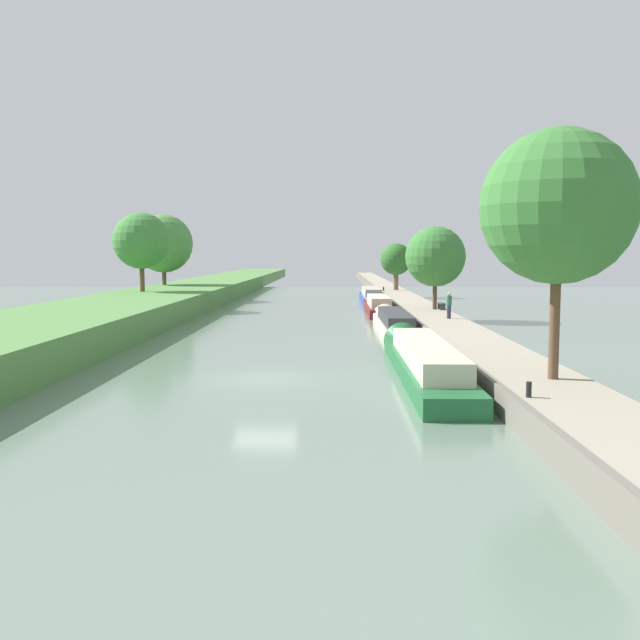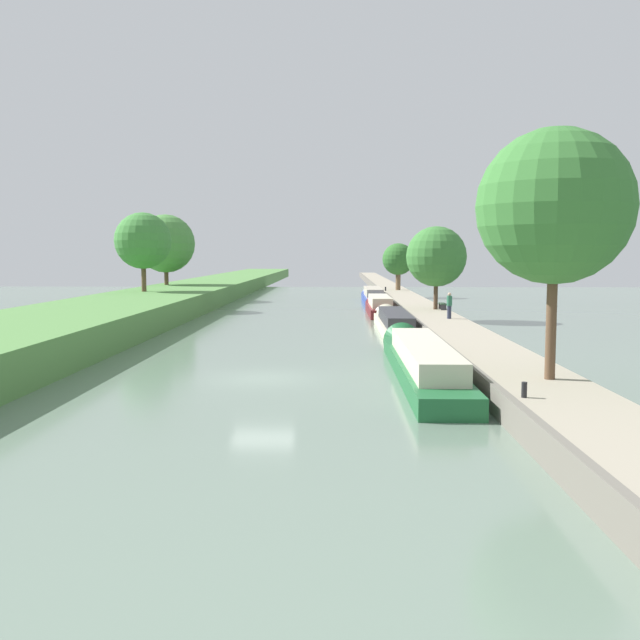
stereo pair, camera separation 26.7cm
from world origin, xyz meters
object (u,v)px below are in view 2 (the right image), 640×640
object	(u,v)px
narrowboat_blue	(373,296)
mooring_bollard_near	(524,390)
mooring_bollard_far	(386,289)
narrowboat_green	(420,359)
park_bench	(442,305)
narrowboat_maroon	(379,306)
person_walking	(449,305)
narrowboat_cream	(393,322)

from	to	relation	value
narrowboat_blue	mooring_bollard_near	size ratio (longest dim) A/B	30.67
mooring_bollard_far	narrowboat_green	bearing A→B (deg)	-92.18
mooring_bollard_near	mooring_bollard_far	xyz separation A→B (m)	(0.00, 59.14, 0.00)
park_bench	narrowboat_blue	bearing A→B (deg)	101.59
narrowboat_green	narrowboat_maroon	distance (m)	30.09
narrowboat_green	person_walking	size ratio (longest dim) A/B	10.29
narrowboat_green	park_bench	world-z (taller)	narrowboat_green
narrowboat_cream	mooring_bollard_near	bearing A→B (deg)	-86.33
person_walking	park_bench	distance (m)	7.53
narrowboat_maroon	person_walking	size ratio (longest dim) A/B	7.11
narrowboat_green	narrowboat_blue	distance (m)	43.55
narrowboat_blue	mooring_bollard_near	distance (m)	52.72
narrowboat_cream	person_walking	distance (m)	3.84
narrowboat_green	person_walking	world-z (taller)	person_walking
narrowboat_cream	mooring_bollard_near	world-z (taller)	same
narrowboat_maroon	mooring_bollard_near	bearing A→B (deg)	-87.28
person_walking	mooring_bollard_near	bearing A→B (deg)	-94.01
mooring_bollard_near	park_bench	xyz separation A→B (m)	(2.41, 32.38, 0.12)
narrowboat_blue	person_walking	bearing A→B (deg)	-82.82
narrowboat_blue	mooring_bollard_far	bearing A→B (deg)	74.77
mooring_bollard_far	park_bench	xyz separation A→B (m)	(2.41, -26.77, 0.12)
narrowboat_green	park_bench	distance (m)	23.65
mooring_bollard_near	narrowboat_cream	bearing A→B (deg)	93.67
narrowboat_cream	narrowboat_maroon	world-z (taller)	narrowboat_maroon
narrowboat_maroon	park_bench	world-z (taller)	narrowboat_maroon
narrowboat_blue	mooring_bollard_far	world-z (taller)	narrowboat_blue
mooring_bollard_far	narrowboat_cream	bearing A→B (deg)	-92.91
person_walking	park_bench	bearing A→B (deg)	84.93
mooring_bollard_near	mooring_bollard_far	bearing A→B (deg)	90.00
narrowboat_maroon	park_bench	size ratio (longest dim) A/B	7.87
narrowboat_maroon	mooring_bollard_far	size ratio (longest dim) A/B	26.24
narrowboat_blue	mooring_bollard_near	bearing A→B (deg)	-88.09
narrowboat_green	mooring_bollard_far	xyz separation A→B (m)	(1.91, 50.01, 0.49)
mooring_bollard_far	person_walking	bearing A→B (deg)	-87.08
person_walking	narrowboat_maroon	bearing A→B (deg)	104.13
narrowboat_maroon	park_bench	bearing A→B (deg)	-58.03
narrowboat_cream	park_bench	xyz separation A→B (m)	(4.08, 6.23, 0.69)
narrowboat_cream	narrowboat_blue	bearing A→B (deg)	90.17
narrowboat_green	mooring_bollard_far	bearing A→B (deg)	87.82
park_bench	mooring_bollard_far	bearing A→B (deg)	95.14
person_walking	mooring_bollard_far	bearing A→B (deg)	92.92
narrowboat_cream	mooring_bollard_far	world-z (taller)	same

